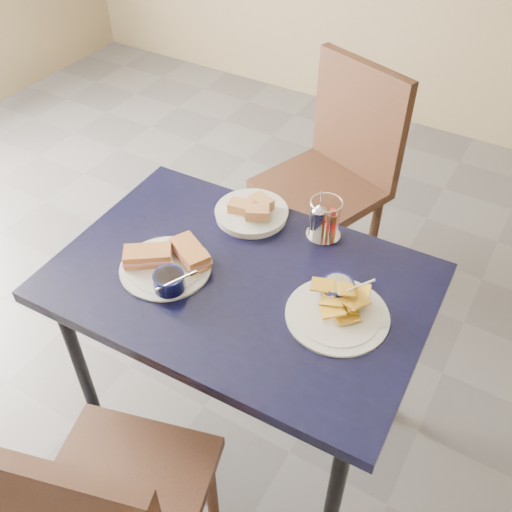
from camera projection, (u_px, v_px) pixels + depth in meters
The scene contains 8 objects.
ground at pixel (289, 452), 2.07m from camera, with size 6.00×6.00×0.00m, color #515055.
dining_table at pixel (241, 295), 1.72m from camera, with size 1.12×0.77×0.75m.
chair_near at pixel (98, 504), 1.41m from camera, with size 0.53×0.52×0.91m.
chair_far at pixel (331, 162), 2.45m from camera, with size 0.59×0.58×0.99m.
sandwich_plate at pixel (168, 264), 1.68m from camera, with size 0.30×0.27×0.12m.
plantain_plate at pixel (338, 305), 1.57m from camera, with size 0.29×0.29×0.12m.
bread_basket at pixel (252, 212), 1.87m from camera, with size 0.24×0.24×0.07m.
condiment_caddy at pixel (323, 221), 1.78m from camera, with size 0.11×0.11×0.14m.
Camera 1 is at (0.42, -0.95, 1.94)m, focal length 40.00 mm.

